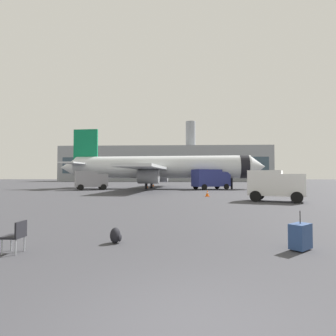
{
  "coord_description": "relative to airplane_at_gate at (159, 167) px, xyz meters",
  "views": [
    {
      "loc": [
        -0.1,
        -3.61,
        2.07
      ],
      "look_at": [
        -1.37,
        25.58,
        3.0
      ],
      "focal_mm": 28.86,
      "sensor_mm": 36.0,
      "label": 1
    }
  ],
  "objects": [
    {
      "name": "ground_plane",
      "position": [
        3.65,
        -42.64,
        -3.66
      ],
      "size": [
        400.0,
        400.0,
        0.0
      ],
      "primitive_type": "plane",
      "color": "#38383D"
    },
    {
      "name": "airplane_at_gate",
      "position": [
        0.0,
        0.0,
        0.0
      ],
      "size": [
        35.77,
        32.28,
        10.5
      ],
      "color": "silver",
      "rests_on": "ground"
    },
    {
      "name": "service_truck",
      "position": [
        -10.23,
        -4.94,
        -2.05
      ],
      "size": [
        5.28,
        4.1,
        2.9
      ],
      "color": "gray",
      "rests_on": "ground"
    },
    {
      "name": "fuel_truck",
      "position": [
        8.51,
        -2.7,
        -1.88
      ],
      "size": [
        6.42,
        4.97,
        3.2
      ],
      "color": "navy",
      "rests_on": "ground"
    },
    {
      "name": "cargo_van",
      "position": [
        11.55,
        -23.37,
        -2.21
      ],
      "size": [
        4.83,
        3.75,
        2.6
      ],
      "color": "white",
      "rests_on": "ground"
    },
    {
      "name": "safety_cone_near",
      "position": [
        -1.98,
        10.21,
        -3.36
      ],
      "size": [
        0.44,
        0.44,
        0.61
      ],
      "color": "#F2590C",
      "rests_on": "ground"
    },
    {
      "name": "safety_cone_mid",
      "position": [
        -2.29,
        1.99,
        -3.3
      ],
      "size": [
        0.44,
        0.44,
        0.73
      ],
      "color": "#F2590C",
      "rests_on": "ground"
    },
    {
      "name": "safety_cone_far",
      "position": [
        6.41,
        -18.05,
        -3.33
      ],
      "size": [
        0.44,
        0.44,
        0.67
      ],
      "color": "#F2590C",
      "rests_on": "ground"
    },
    {
      "name": "rolling_suitcase",
      "position": [
        6.95,
        -38.43,
        -3.27
      ],
      "size": [
        0.74,
        0.72,
        1.1
      ],
      "color": "navy",
      "rests_on": "ground"
    },
    {
      "name": "traveller_backpack",
      "position": [
        1.55,
        -37.86,
        -3.42
      ],
      "size": [
        0.36,
        0.4,
        0.48
      ],
      "color": "black",
      "rests_on": "ground"
    },
    {
      "name": "gate_chair",
      "position": [
        -0.9,
        -39.06,
        -3.16
      ],
      "size": [
        0.49,
        0.49,
        0.86
      ],
      "color": "black",
      "rests_on": "ground"
    },
    {
      "name": "terminal_building",
      "position": [
        -2.89,
        76.51,
        4.05
      ],
      "size": [
        91.1,
        20.7,
        27.2
      ],
      "color": "gray",
      "rests_on": "ground"
    }
  ]
}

